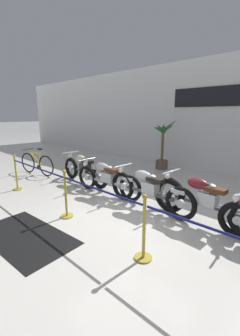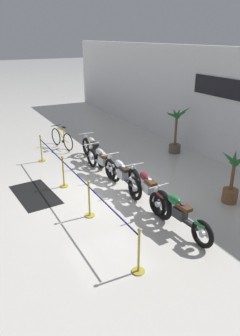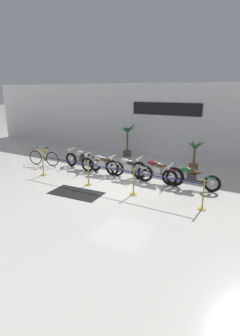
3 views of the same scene
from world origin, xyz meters
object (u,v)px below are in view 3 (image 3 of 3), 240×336
at_px(bicycle, 44,158).
at_px(stanchion_far_right, 203,199).
at_px(motorcycle_cream_0, 83,160).
at_px(motorcycle_green_4, 190,178).
at_px(motorcycle_maroon_3, 156,171).
at_px(stanchion_mid_right, 134,186).
at_px(motorcycle_silver_2, 128,168).
at_px(stanchion_mid_left, 88,177).
at_px(stanchion_far_left, 84,168).
at_px(potted_palm_left_of_row, 194,158).
at_px(potted_palm_right_of_row, 128,139).
at_px(motorcycle_silver_1, 102,164).
at_px(floor_banner, 76,193).

xyz_separation_m(bicycle, stanchion_far_right, (8.49, -1.23, -0.04)).
bearing_deg(motorcycle_cream_0, motorcycle_green_4, -0.88).
xyz_separation_m(motorcycle_maroon_3, stanchion_mid_right, (-0.19, -1.71, -0.13)).
xyz_separation_m(motorcycle_maroon_3, motorcycle_green_4, (1.47, -0.02, -0.03)).
height_order(motorcycle_silver_2, bicycle, bicycle).
distance_m(motorcycle_maroon_3, stanchion_mid_left, 2.87).
distance_m(stanchion_mid_right, stanchion_far_right, 2.57).
xyz_separation_m(stanchion_far_left, stanchion_mid_left, (0.23, 0.00, -0.34)).
bearing_deg(motorcycle_cream_0, potted_palm_left_of_row, 23.59).
relative_size(stanchion_mid_right, stanchion_far_right, 1.00).
bearing_deg(motorcycle_maroon_3, potted_palm_right_of_row, 133.49).
bearing_deg(bicycle, stanchion_far_left, -18.96).
xyz_separation_m(motorcycle_cream_0, motorcycle_green_4, (5.45, -0.08, -0.01)).
bearing_deg(motorcycle_cream_0, stanchion_mid_left, -46.48).
height_order(motorcycle_silver_1, motorcycle_maroon_3, motorcycle_maroon_3).
bearing_deg(motorcycle_silver_1, stanchion_far_right, -17.07).
relative_size(motorcycle_green_4, stanchion_far_right, 2.24).
bearing_deg(motorcycle_green_4, stanchion_mid_right, -134.40).
height_order(motorcycle_silver_1, stanchion_mid_left, stanchion_mid_left).
xyz_separation_m(motorcycle_silver_2, potted_palm_left_of_row, (2.30, 2.38, 0.25)).
bearing_deg(motorcycle_green_4, motorcycle_silver_2, -177.61).
distance_m(motorcycle_silver_1, potted_palm_left_of_row, 4.42).
relative_size(motorcycle_cream_0, motorcycle_green_4, 0.96).
relative_size(motorcycle_silver_1, motorcycle_maroon_3, 0.91).
relative_size(motorcycle_silver_2, bicycle, 1.38).
relative_size(bicycle, floor_banner, 0.85).
relative_size(motorcycle_maroon_3, potted_palm_right_of_row, 1.23).
distance_m(motorcycle_silver_2, motorcycle_maroon_3, 1.29).
xyz_separation_m(potted_palm_right_of_row, floor_banner, (1.11, -6.14, -1.01)).
bearing_deg(floor_banner, motorcycle_green_4, 32.09).
relative_size(motorcycle_green_4, potted_palm_right_of_row, 1.16).
xyz_separation_m(stanchion_mid_left, floor_banner, (0.14, -0.99, -0.35)).
bearing_deg(motorcycle_cream_0, stanchion_far_right, -15.59).
height_order(bicycle, floor_banner, bicycle).
height_order(bicycle, potted_palm_left_of_row, potted_palm_left_of_row).
distance_m(motorcycle_cream_0, motorcycle_green_4, 5.45).
bearing_deg(bicycle, floor_banner, -29.32).
bearing_deg(motorcycle_green_4, motorcycle_cream_0, 179.12).
xyz_separation_m(motorcycle_cream_0, potted_palm_left_of_row, (5.00, 2.18, 0.26)).
bearing_deg(bicycle, stanchion_mid_right, -11.75).
bearing_deg(stanchion_far_right, motorcycle_silver_1, 162.93).
bearing_deg(motorcycle_silver_2, potted_palm_right_of_row, 118.94).
distance_m(motorcycle_maroon_3, floor_banner, 3.49).
bearing_deg(motorcycle_silver_2, stanchion_mid_left, -122.66).
distance_m(motorcycle_silver_2, bicycle, 4.84).
distance_m(motorcycle_cream_0, motorcycle_silver_1, 1.32).
xyz_separation_m(stanchion_far_left, stanchion_far_right, (4.90, 0.00, -0.34)).
bearing_deg(bicycle, motorcycle_silver_2, 4.07).
xyz_separation_m(motorcycle_cream_0, stanchion_mid_right, (3.79, -1.77, -0.10)).
xyz_separation_m(bicycle, floor_banner, (3.96, -2.22, -0.40)).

